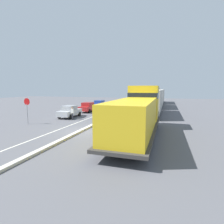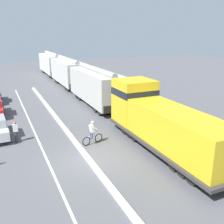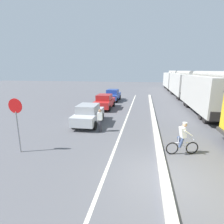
{
  "view_description": "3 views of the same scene",
  "coord_description": "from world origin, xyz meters",
  "px_view_note": "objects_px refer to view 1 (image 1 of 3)",
  "views": [
    {
      "loc": [
        7.44,
        -14.4,
        3.92
      ],
      "look_at": [
        1.88,
        3.26,
        1.44
      ],
      "focal_mm": 28.0,
      "sensor_mm": 36.0,
      "label": 1
    },
    {
      "loc": [
        -4.77,
        -14.21,
        7.8
      ],
      "look_at": [
        3.02,
        3.14,
        1.96
      ],
      "focal_mm": 42.0,
      "sensor_mm": 36.0,
      "label": 2
    },
    {
      "loc": [
        -0.93,
        -6.49,
        4.23
      ],
      "look_at": [
        -3.58,
        7.89,
        0.74
      ],
      "focal_mm": 28.0,
      "sensor_mm": 36.0,
      "label": 3
    }
  ],
  "objects_px": {
    "locomotive": "(138,114)",
    "pedestrian_by_cars": "(72,113)",
    "parked_car_silver": "(70,111)",
    "hopper_car_lead": "(151,101)",
    "hopper_car_middle": "(156,97)",
    "cyclist": "(102,119)",
    "parked_car_blue": "(100,104)",
    "stop_sign": "(27,106)",
    "parked_car_red": "(88,107)",
    "hopper_car_trailing": "(159,95)"
  },
  "relations": [
    {
      "from": "hopper_car_lead",
      "to": "hopper_car_middle",
      "type": "distance_m",
      "value": 11.6
    },
    {
      "from": "stop_sign",
      "to": "pedestrian_by_cars",
      "type": "bearing_deg",
      "value": 48.61
    },
    {
      "from": "pedestrian_by_cars",
      "to": "stop_sign",
      "type": "bearing_deg",
      "value": -131.39
    },
    {
      "from": "parked_car_red",
      "to": "hopper_car_trailing",
      "type": "bearing_deg",
      "value": 65.48
    },
    {
      "from": "locomotive",
      "to": "hopper_car_lead",
      "type": "relative_size",
      "value": 1.1
    },
    {
      "from": "locomotive",
      "to": "cyclist",
      "type": "distance_m",
      "value": 4.79
    },
    {
      "from": "cyclist",
      "to": "stop_sign",
      "type": "bearing_deg",
      "value": -171.32
    },
    {
      "from": "parked_car_silver",
      "to": "hopper_car_middle",
      "type": "bearing_deg",
      "value": 58.96
    },
    {
      "from": "locomotive",
      "to": "cyclist",
      "type": "relative_size",
      "value": 6.77
    },
    {
      "from": "parked_car_silver",
      "to": "locomotive",
      "type": "bearing_deg",
      "value": -31.66
    },
    {
      "from": "hopper_car_lead",
      "to": "hopper_car_middle",
      "type": "height_order",
      "value": "same"
    },
    {
      "from": "hopper_car_trailing",
      "to": "parked_car_blue",
      "type": "height_order",
      "value": "hopper_car_trailing"
    },
    {
      "from": "parked_car_silver",
      "to": "cyclist",
      "type": "bearing_deg",
      "value": -33.17
    },
    {
      "from": "cyclist",
      "to": "parked_car_silver",
      "type": "bearing_deg",
      "value": 146.83
    },
    {
      "from": "hopper_car_lead",
      "to": "hopper_car_trailing",
      "type": "bearing_deg",
      "value": 90.0
    },
    {
      "from": "hopper_car_trailing",
      "to": "parked_car_silver",
      "type": "xyz_separation_m",
      "value": [
        -10.43,
        -28.93,
        -1.26
      ]
    },
    {
      "from": "locomotive",
      "to": "parked_car_blue",
      "type": "bearing_deg",
      "value": 120.5
    },
    {
      "from": "cyclist",
      "to": "pedestrian_by_cars",
      "type": "bearing_deg",
      "value": 152.88
    },
    {
      "from": "hopper_car_trailing",
      "to": "stop_sign",
      "type": "distance_m",
      "value": 36.54
    },
    {
      "from": "hopper_car_middle",
      "to": "cyclist",
      "type": "height_order",
      "value": "hopper_car_middle"
    },
    {
      "from": "parked_car_blue",
      "to": "pedestrian_by_cars",
      "type": "distance_m",
      "value": 13.07
    },
    {
      "from": "pedestrian_by_cars",
      "to": "parked_car_silver",
      "type": "bearing_deg",
      "value": 130.34
    },
    {
      "from": "parked_car_blue",
      "to": "stop_sign",
      "type": "bearing_deg",
      "value": -96.62
    },
    {
      "from": "parked_car_silver",
      "to": "stop_sign",
      "type": "bearing_deg",
      "value": -110.55
    },
    {
      "from": "stop_sign",
      "to": "cyclist",
      "type": "bearing_deg",
      "value": 8.68
    },
    {
      "from": "parked_car_silver",
      "to": "parked_car_blue",
      "type": "distance_m",
      "value": 11.41
    },
    {
      "from": "parked_car_blue",
      "to": "pedestrian_by_cars",
      "type": "xyz_separation_m",
      "value": [
        1.43,
        -13.0,
        0.03
      ]
    },
    {
      "from": "parked_car_red",
      "to": "parked_car_silver",
      "type": "bearing_deg",
      "value": -89.6
    },
    {
      "from": "hopper_car_middle",
      "to": "stop_sign",
      "type": "distance_m",
      "value": 25.94
    },
    {
      "from": "parked_car_silver",
      "to": "pedestrian_by_cars",
      "type": "relative_size",
      "value": 2.63
    },
    {
      "from": "hopper_car_lead",
      "to": "parked_car_red",
      "type": "relative_size",
      "value": 2.52
    },
    {
      "from": "parked_car_silver",
      "to": "stop_sign",
      "type": "height_order",
      "value": "stop_sign"
    },
    {
      "from": "stop_sign",
      "to": "pedestrian_by_cars",
      "type": "height_order",
      "value": "stop_sign"
    },
    {
      "from": "locomotive",
      "to": "parked_car_silver",
      "type": "bearing_deg",
      "value": 148.34
    },
    {
      "from": "hopper_car_lead",
      "to": "parked_car_blue",
      "type": "relative_size",
      "value": 2.51
    },
    {
      "from": "hopper_car_lead",
      "to": "parked_car_silver",
      "type": "distance_m",
      "value": 11.96
    },
    {
      "from": "locomotive",
      "to": "pedestrian_by_cars",
      "type": "height_order",
      "value": "locomotive"
    },
    {
      "from": "hopper_car_lead",
      "to": "parked_car_blue",
      "type": "height_order",
      "value": "hopper_car_lead"
    },
    {
      "from": "hopper_car_middle",
      "to": "parked_car_blue",
      "type": "distance_m",
      "value": 12.12
    },
    {
      "from": "locomotive",
      "to": "pedestrian_by_cars",
      "type": "relative_size",
      "value": 7.17
    },
    {
      "from": "parked_car_red",
      "to": "stop_sign",
      "type": "xyz_separation_m",
      "value": [
        -1.99,
        -11.39,
        1.21
      ]
    },
    {
      "from": "parked_car_red",
      "to": "stop_sign",
      "type": "height_order",
      "value": "stop_sign"
    },
    {
      "from": "hopper_car_lead",
      "to": "parked_car_blue",
      "type": "bearing_deg",
      "value": 151.59
    },
    {
      "from": "parked_car_blue",
      "to": "locomotive",
      "type": "bearing_deg",
      "value": -59.5
    },
    {
      "from": "hopper_car_lead",
      "to": "pedestrian_by_cars",
      "type": "xyz_separation_m",
      "value": [
        -9.08,
        -7.31,
        -1.23
      ]
    },
    {
      "from": "hopper_car_middle",
      "to": "cyclist",
      "type": "bearing_deg",
      "value": -100.79
    },
    {
      "from": "hopper_car_trailing",
      "to": "parked_car_silver",
      "type": "relative_size",
      "value": 2.49
    },
    {
      "from": "hopper_car_trailing",
      "to": "hopper_car_middle",
      "type": "bearing_deg",
      "value": -90.0
    },
    {
      "from": "cyclist",
      "to": "parked_car_blue",
      "type": "bearing_deg",
      "value": 112.42
    },
    {
      "from": "hopper_car_trailing",
      "to": "parked_car_blue",
      "type": "relative_size",
      "value": 2.51
    }
  ]
}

